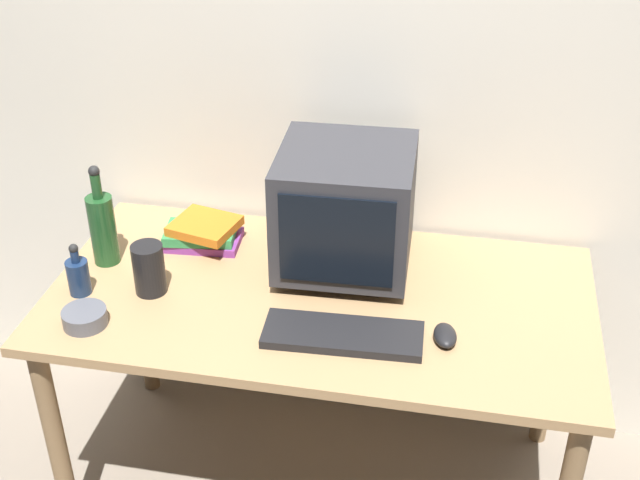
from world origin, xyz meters
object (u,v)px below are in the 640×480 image
bottle_short (78,275)px  book_stack (203,233)px  computer_mouse (445,335)px  cd_spindle (85,317)px  crt_monitor (345,209)px  bottle_tall (103,227)px  keyboard (343,335)px  metal_canister (149,269)px

bottle_short → book_stack: (0.26, 0.31, -0.02)m
computer_mouse → cd_spindle: 0.96m
bottle_short → book_stack: bearing=50.1°
cd_spindle → crt_monitor: bearing=33.3°
bottle_tall → cd_spindle: 0.33m
bottle_tall → bottle_short: bottle_tall is taller
bottle_short → cd_spindle: 0.16m
book_stack → computer_mouse: bearing=-23.9°
crt_monitor → keyboard: crt_monitor is taller
keyboard → bottle_tall: size_ratio=1.32×
bottle_short → cd_spindle: (0.08, -0.14, -0.04)m
crt_monitor → bottle_short: bearing=-158.5°
crt_monitor → book_stack: size_ratio=1.67×
metal_canister → crt_monitor: bearing=24.5°
cd_spindle → metal_canister: bearing=57.0°
bottle_short → metal_canister: bottle_short is taller
computer_mouse → bottle_tall: (-1.02, 0.19, 0.10)m
keyboard → computer_mouse: size_ratio=4.20×
book_stack → cd_spindle: bearing=-112.5°
crt_monitor → computer_mouse: bearing=-43.9°
computer_mouse → bottle_short: bearing=168.0°
crt_monitor → bottle_tall: 0.72m
book_stack → metal_canister: bearing=-104.3°
computer_mouse → book_stack: (-0.77, 0.34, 0.02)m
cd_spindle → bottle_tall: bearing=102.4°
crt_monitor → computer_mouse: crt_monitor is taller
keyboard → crt_monitor: bearing=96.2°
computer_mouse → metal_canister: size_ratio=0.67×
crt_monitor → metal_canister: (-0.52, -0.24, -0.12)m
bottle_short → cd_spindle: bearing=-60.9°
bottle_tall → book_stack: 0.30m
computer_mouse → cd_spindle: size_ratio=0.83×
crt_monitor → cd_spindle: crt_monitor is taller
crt_monitor → cd_spindle: size_ratio=3.34×
book_stack → crt_monitor: bearing=-4.4°
keyboard → bottle_tall: (-0.76, 0.23, 0.11)m
keyboard → book_stack: size_ratio=1.75×
bottle_tall → metal_canister: bearing=-33.7°
metal_canister → cd_spindle: bearing=-123.0°
computer_mouse → book_stack: size_ratio=0.42×
crt_monitor → cd_spindle: bearing=-146.7°
keyboard → bottle_tall: 0.80m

